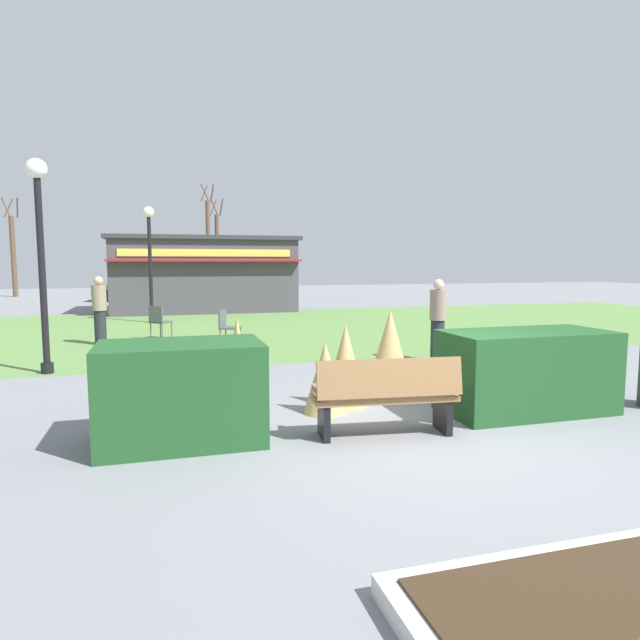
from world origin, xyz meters
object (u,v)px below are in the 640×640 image
Objects in this scene: food_kiosk at (204,274)px; person_strolling at (438,319)px; person_standing at (100,310)px; tree_left_bg at (13,254)px; parked_car_center_slot at (237,287)px; tree_center_bg at (217,251)px; lamppost_mid at (40,239)px; cafe_chair_west at (159,319)px; park_bench at (386,396)px; parked_car_west_slot at (136,288)px; lamppost_far at (150,250)px; tree_right_bg at (208,244)px; cafe_chair_east at (227,325)px.

person_strolling is at bearing -74.04° from food_kiosk.
person_strolling and person_standing have the same top height.
tree_left_bg is (-10.01, 12.27, 0.95)m from food_kiosk.
food_kiosk is at bearing -108.03° from parked_car_center_slot.
tree_center_bg reaches higher than food_kiosk.
lamppost_mid is 27.00m from tree_center_bg.
cafe_chair_west is at bearing 27.43° from person_strolling.
lamppost_mid is at bearing -75.71° from tree_left_bg.
parked_car_west_slot is at bearing 99.05° from park_bench.
tree_center_bg is at bearing -164.52° from person_standing.
lamppost_far is 4.66m from cafe_chair_west.
tree_left_bg is 11.40m from tree_right_bg.
food_kiosk reaches higher than cafe_chair_east.
lamppost_far is 0.89× the size of parked_car_west_slot.
tree_left_bg is 0.92× the size of tree_center_bg.
person_strolling is 1.00× the size of person_standing.
tree_left_bg is at bearing 104.29° from lamppost_mid.
person_strolling is (7.51, -0.82, -1.59)m from lamppost_mid.
person_strolling is (5.82, -9.10, -1.59)m from lamppost_far.
person_standing is 0.24× the size of tree_right_bg.
tree_right_bg is (-0.99, 6.73, 2.54)m from parked_car_center_slot.
cafe_chair_east is 0.21× the size of parked_car_center_slot.
food_kiosk is at bearing 63.53° from lamppost_far.
cafe_chair_east is (1.86, -5.92, -1.92)m from lamppost_far.
parked_car_center_slot is 7.26m from tree_right_bg.
cafe_chair_west is 0.53× the size of person_strolling.
park_bench is 24.73m from parked_car_west_slot.
food_kiosk is at bearing 92.75° from park_bench.
cafe_chair_east is 0.14× the size of tree_center_bg.
cafe_chair_east is 0.53× the size of person_strolling.
lamppost_mid is at bearing -107.22° from parked_car_center_slot.
person_standing reaches higher than parked_car_west_slot.
lamppost_far is 4.34× the size of cafe_chair_west.
cafe_chair_west is 0.16× the size of tree_left_bg.
tree_left_bg reaches higher than person_strolling.
person_standing is at bearing 36.88° from person_strolling.
tree_center_bg is at bearing 93.04° from parked_car_center_slot.
lamppost_far reaches higher than parked_car_west_slot.
tree_left_bg is at bearing 142.75° from parked_car_west_slot.
person_standing is at bearing -109.55° from food_kiosk.
tree_right_bg is (11.29, 1.43, 0.68)m from tree_left_bg.
person_strolling is 0.39× the size of parked_car_west_slot.
park_bench is 9.43m from person_standing.
tree_left_bg reaches higher than lamppost_far.
parked_car_west_slot is 5.32m from parked_car_center_slot.
parked_car_center_slot reaches higher than cafe_chair_east.
cafe_chair_west is 0.13× the size of tree_right_bg.
tree_left_bg reaches higher than parked_car_center_slot.
lamppost_far is at bearing 11.21° from person_strolling.
person_strolling is 8.16m from person_standing.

